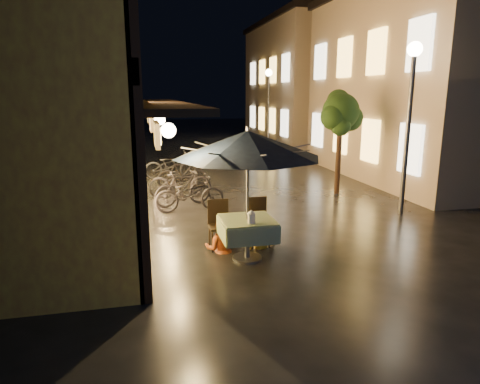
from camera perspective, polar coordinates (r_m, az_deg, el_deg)
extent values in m
plane|color=black|center=(8.71, 11.17, -7.56)|extent=(90.00, 90.00, 0.00)
cube|color=#C37432|center=(11.66, -25.29, 14.15)|extent=(4.50, 11.00, 7.00)
cube|color=black|center=(11.42, -13.61, 14.04)|extent=(0.12, 11.00, 0.35)
cube|color=black|center=(11.43, -10.55, 11.42)|extent=(1.20, 10.50, 0.12)
cube|color=#FFC454|center=(10.53, -13.87, 21.26)|extent=(0.10, 0.90, 1.50)
cube|color=#FFC454|center=(13.01, -13.76, 19.61)|extent=(0.10, 0.90, 1.50)
cube|color=#FFC454|center=(15.50, -13.69, 18.49)|extent=(0.10, 0.90, 1.50)
cube|color=#FFC454|center=(8.08, -12.82, 1.09)|extent=(0.10, 2.20, 2.40)
cube|color=#FFC454|center=(11.53, -12.96, 4.58)|extent=(0.10, 2.20, 2.40)
cube|color=#FFC454|center=(15.00, -13.04, 6.46)|extent=(0.10, 2.20, 2.40)
cube|color=tan|center=(17.69, 25.81, 12.48)|extent=(7.00, 9.00, 6.50)
cube|color=#FFC454|center=(13.02, 21.75, 5.36)|extent=(0.10, 1.00, 1.40)
cube|color=#FFC454|center=(12.99, 22.83, 17.68)|extent=(0.10, 1.00, 1.40)
cube|color=#FFC454|center=(14.86, 16.96, 6.56)|extent=(0.10, 1.00, 1.40)
cube|color=#FFC454|center=(14.84, 17.70, 17.35)|extent=(0.10, 1.00, 1.40)
cube|color=#FFC454|center=(16.80, 13.24, 7.46)|extent=(0.10, 1.00, 1.40)
cube|color=#FFC454|center=(16.78, 13.75, 17.01)|extent=(0.10, 1.00, 1.40)
cube|color=#FFC454|center=(18.79, 10.28, 8.14)|extent=(0.10, 1.00, 1.40)
cube|color=#FFC454|center=(18.77, 10.64, 16.69)|extent=(0.10, 1.00, 1.40)
cube|color=tan|center=(27.67, 10.59, 13.77)|extent=(7.00, 10.00, 7.00)
cube|color=black|center=(27.97, 10.92, 21.26)|extent=(7.30, 10.30, 0.30)
cube|color=#FFC454|center=(22.89, 5.92, 9.12)|extent=(0.10, 1.00, 1.40)
cube|color=#FFC454|center=(22.88, 6.09, 16.13)|extent=(0.10, 1.00, 1.40)
cube|color=#FFC454|center=(24.98, 4.28, 9.47)|extent=(0.10, 1.00, 1.40)
cube|color=#FFC454|center=(24.96, 4.39, 15.89)|extent=(0.10, 1.00, 1.40)
cube|color=#FFC454|center=(27.08, 2.88, 9.76)|extent=(0.10, 1.00, 1.40)
cube|color=#FFC454|center=(27.07, 2.95, 15.69)|extent=(0.10, 1.00, 1.40)
cube|color=#FFC454|center=(29.20, 1.69, 10.00)|extent=(0.10, 1.00, 1.40)
cube|color=#FFC454|center=(29.19, 1.73, 15.50)|extent=(0.10, 1.00, 1.40)
cylinder|color=black|center=(13.40, 12.97, 4.42)|extent=(0.16, 0.16, 2.20)
sphere|color=black|center=(13.27, 13.28, 10.40)|extent=(1.10, 1.10, 1.10)
sphere|color=black|center=(13.53, 14.40, 9.54)|extent=(0.80, 0.80, 0.80)
sphere|color=black|center=(13.02, 12.34, 9.74)|extent=(0.76, 0.76, 0.76)
sphere|color=black|center=(13.56, 12.98, 11.74)|extent=(0.70, 0.70, 0.70)
sphere|color=black|center=(13.03, 13.28, 8.60)|extent=(0.60, 0.60, 0.60)
cylinder|color=#59595E|center=(11.45, 21.41, 6.99)|extent=(0.12, 0.12, 4.00)
sphere|color=#FBE3B6|center=(11.45, 22.29, 17.23)|extent=(0.36, 0.36, 0.36)
cylinder|color=#59595E|center=(22.38, 3.78, 10.35)|extent=(0.12, 0.12, 4.00)
sphere|color=#FBE3B6|center=(22.38, 3.86, 15.60)|extent=(0.36, 0.36, 0.36)
cylinder|color=#59595E|center=(7.99, 0.97, -6.48)|extent=(0.10, 0.10, 0.72)
cylinder|color=#59595E|center=(8.10, 0.96, -8.75)|extent=(0.56, 0.56, 0.04)
cube|color=#2A5830|center=(7.86, 0.98, -3.80)|extent=(0.95, 0.95, 0.06)
cube|color=#2A5830|center=(8.04, 4.28, -4.70)|extent=(0.04, 0.95, 0.33)
cube|color=#2A5830|center=(7.82, -2.42, -5.18)|extent=(0.04, 0.95, 0.33)
cube|color=#2A5830|center=(8.35, 0.19, -3.97)|extent=(0.95, 0.04, 0.33)
cube|color=#2A5830|center=(7.48, 1.86, -6.04)|extent=(0.95, 0.04, 0.33)
cylinder|color=#59595E|center=(7.76, 1.00, -0.97)|extent=(0.05, 0.05, 2.30)
cone|color=black|center=(7.58, 1.03, 6.39)|extent=(2.68, 2.68, 0.48)
cylinder|color=#59595E|center=(7.55, 1.03, 8.27)|extent=(0.06, 0.06, 0.12)
cube|color=black|center=(8.48, -2.72, -4.68)|extent=(0.42, 0.42, 0.05)
cube|color=black|center=(8.59, -2.96, -2.71)|extent=(0.42, 0.04, 0.55)
cylinder|color=black|center=(8.36, -3.70, -6.66)|extent=(0.04, 0.04, 0.43)
cylinder|color=black|center=(8.42, -1.27, -6.48)|extent=(0.04, 0.04, 0.43)
cylinder|color=black|center=(8.69, -4.09, -5.87)|extent=(0.04, 0.04, 0.43)
cylinder|color=black|center=(8.75, -1.75, -5.72)|extent=(0.04, 0.04, 0.43)
cube|color=black|center=(8.65, 2.52, -4.32)|extent=(0.42, 0.42, 0.05)
cube|color=black|center=(8.76, 2.20, -2.39)|extent=(0.42, 0.04, 0.55)
cylinder|color=black|center=(8.51, 1.65, -6.26)|extent=(0.04, 0.04, 0.43)
cylinder|color=black|center=(8.61, 3.98, -6.07)|extent=(0.04, 0.04, 0.43)
cylinder|color=black|center=(8.84, 1.06, -5.51)|extent=(0.04, 0.04, 0.43)
cylinder|color=black|center=(8.93, 3.31, -5.34)|extent=(0.04, 0.04, 0.43)
cube|color=white|center=(7.55, 1.53, -3.56)|extent=(0.11, 0.11, 0.18)
cube|color=#FFD88C|center=(7.56, 1.53, -3.64)|extent=(0.07, 0.07, 0.12)
cone|color=white|center=(7.52, 1.54, -2.65)|extent=(0.16, 0.16, 0.07)
imported|color=#C55926|center=(8.33, -2.52, -3.24)|extent=(0.80, 0.70, 1.39)
imported|color=gold|center=(8.51, 2.60, -2.75)|extent=(1.05, 0.81, 1.43)
imported|color=black|center=(11.22, -6.73, -0.21)|extent=(1.86, 0.78, 0.95)
imported|color=black|center=(11.79, -7.63, 0.49)|extent=(1.70, 0.93, 0.99)
imported|color=black|center=(12.82, -8.00, 1.46)|extent=(1.89, 0.78, 0.97)
imported|color=black|center=(13.89, -7.65, 2.40)|extent=(1.66, 0.52, 0.99)
imported|color=black|center=(15.64, -9.18, 3.55)|extent=(1.92, 0.69, 1.00)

